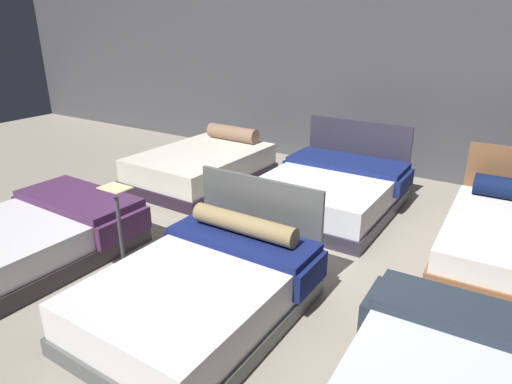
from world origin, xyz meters
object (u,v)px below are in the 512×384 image
at_px(bed_0, 38,235).
at_px(price_sign, 122,242).
at_px(bed_1, 203,290).
at_px(bed_4, 331,191).
at_px(bed_3, 203,166).

distance_m(bed_0, price_sign, 1.08).
distance_m(bed_1, price_sign, 1.10).
relative_size(bed_0, bed_1, 0.99).
height_order(bed_0, price_sign, price_sign).
bearing_deg(bed_4, price_sign, -112.01).
distance_m(bed_0, bed_1, 2.15).
bearing_deg(bed_3, bed_0, -88.76).
height_order(bed_1, price_sign, bed_1).
bearing_deg(price_sign, bed_1, -5.15).
distance_m(bed_1, bed_3, 3.39).
height_order(bed_0, bed_4, bed_4).
relative_size(bed_3, bed_4, 1.10).
height_order(bed_1, bed_4, bed_4).
bearing_deg(bed_0, price_sign, 12.97).
relative_size(bed_0, bed_4, 1.00).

